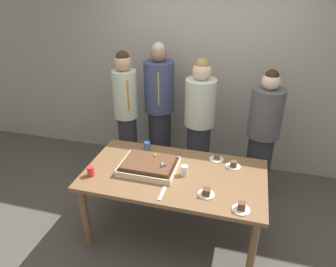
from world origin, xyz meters
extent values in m
plane|color=#4C4742|center=(0.00, 0.00, 0.00)|extent=(12.00, 12.00, 0.00)
cube|color=#9E998E|center=(0.00, 1.60, 1.50)|extent=(8.00, 0.12, 3.00)
cube|color=brown|center=(0.00, 0.00, 0.74)|extent=(1.77, 0.97, 0.04)
cylinder|color=brown|center=(-0.80, -0.41, 0.36)|extent=(0.07, 0.07, 0.72)
cylinder|color=brown|center=(0.80, -0.41, 0.36)|extent=(0.07, 0.07, 0.72)
cylinder|color=brown|center=(-0.80, 0.41, 0.36)|extent=(0.07, 0.07, 0.72)
cylinder|color=brown|center=(0.80, 0.41, 0.36)|extent=(0.07, 0.07, 0.72)
cube|color=beige|center=(-0.26, 0.00, 0.77)|extent=(0.56, 0.44, 0.01)
cube|color=beige|center=(-0.26, -0.21, 0.80)|extent=(0.56, 0.01, 0.05)
cube|color=beige|center=(-0.26, 0.22, 0.80)|extent=(0.56, 0.01, 0.05)
cube|color=beige|center=(-0.54, 0.00, 0.80)|extent=(0.01, 0.44, 0.05)
cube|color=beige|center=(0.01, 0.00, 0.80)|extent=(0.01, 0.44, 0.05)
cube|color=brown|center=(-0.26, 0.00, 0.81)|extent=(0.49, 0.37, 0.08)
sphere|color=yellow|center=(-0.23, 0.11, 0.87)|extent=(0.03, 0.03, 0.03)
sphere|color=purple|center=(-0.08, -0.04, 0.87)|extent=(0.03, 0.03, 0.03)
sphere|color=yellow|center=(-0.11, -0.03, 0.87)|extent=(0.03, 0.03, 0.03)
sphere|color=#2D84E0|center=(-0.11, -0.06, 0.87)|extent=(0.03, 0.03, 0.03)
cylinder|color=white|center=(0.55, 0.27, 0.77)|extent=(0.15, 0.15, 0.01)
cube|color=brown|center=(0.55, 0.26, 0.80)|extent=(0.06, 0.06, 0.06)
cylinder|color=white|center=(0.37, 0.36, 0.77)|extent=(0.15, 0.15, 0.01)
cube|color=brown|center=(0.37, 0.37, 0.80)|extent=(0.06, 0.06, 0.05)
cylinder|color=white|center=(0.66, -0.37, 0.77)|extent=(0.15, 0.15, 0.01)
cube|color=brown|center=(0.66, -0.37, 0.80)|extent=(0.06, 0.06, 0.07)
cylinder|color=white|center=(0.35, -0.25, 0.77)|extent=(0.15, 0.15, 0.01)
cube|color=brown|center=(0.36, -0.26, 0.80)|extent=(0.07, 0.07, 0.06)
cylinder|color=white|center=(0.10, 0.00, 0.81)|extent=(0.07, 0.07, 0.10)
cylinder|color=#2D5199|center=(-0.40, 0.36, 0.81)|extent=(0.07, 0.07, 0.10)
cylinder|color=red|center=(-0.77, -0.25, 0.81)|extent=(0.07, 0.07, 0.10)
cube|color=silver|center=(-0.03, -0.34, 0.77)|extent=(0.03, 0.20, 0.01)
cylinder|color=#28282D|center=(0.08, 0.93, 0.44)|extent=(0.29, 0.29, 0.87)
cylinder|color=#B7C6B2|center=(0.08, 0.93, 1.16)|extent=(0.36, 0.36, 0.56)
sphere|color=beige|center=(0.08, 0.93, 1.54)|extent=(0.22, 0.22, 0.22)
sphere|color=olive|center=(0.08, 0.93, 1.60)|extent=(0.17, 0.17, 0.17)
cylinder|color=#28282D|center=(0.83, 0.94, 0.41)|extent=(0.30, 0.30, 0.82)
cylinder|color=#4C4C51|center=(0.83, 0.94, 1.10)|extent=(0.37, 0.37, 0.57)
sphere|color=beige|center=(0.83, 0.94, 1.48)|extent=(0.20, 0.20, 0.20)
sphere|color=black|center=(0.83, 0.94, 1.53)|extent=(0.15, 0.15, 0.15)
cylinder|color=#28282D|center=(-0.86, 0.90, 0.44)|extent=(0.24, 0.24, 0.88)
cylinder|color=#B7C6B2|center=(-0.86, 0.90, 1.18)|extent=(0.30, 0.30, 0.60)
cube|color=orange|center=(-0.78, 0.78, 1.21)|extent=(0.04, 0.02, 0.38)
sphere|color=tan|center=(-0.86, 0.90, 1.58)|extent=(0.21, 0.21, 0.21)
sphere|color=black|center=(-0.86, 0.90, 1.63)|extent=(0.16, 0.16, 0.16)
cylinder|color=#28282D|center=(-0.49, 1.14, 0.46)|extent=(0.30, 0.30, 0.91)
cylinder|color=#384266|center=(-0.49, 1.14, 1.23)|extent=(0.38, 0.38, 0.64)
cube|color=gold|center=(-0.46, 0.96, 1.27)|extent=(0.04, 0.02, 0.41)
sphere|color=#8C664C|center=(-0.49, 1.14, 1.65)|extent=(0.21, 0.21, 0.21)
sphere|color=#B2A899|center=(-0.49, 1.14, 1.71)|extent=(0.16, 0.16, 0.16)
camera|label=1|loc=(0.60, -2.43, 2.49)|focal=32.80mm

